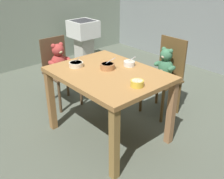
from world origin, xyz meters
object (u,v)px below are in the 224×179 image
at_px(teddy_chair_near_left, 59,64).
at_px(sink_basin, 84,35).
at_px(dining_table, 108,82).
at_px(teddy_chair_far_center, 164,71).
at_px(porridge_bowl_yellow_near_right, 137,83).
at_px(porridge_bowl_white_far_center, 129,63).
at_px(porridge_bowl_cream_near_left, 76,64).
at_px(porridge_bowl_terracotta_center, 107,66).

xyz_separation_m(teddy_chair_near_left, sink_basin, (-1.08, 1.16, -0.04)).
bearing_deg(dining_table, teddy_chair_far_center, 86.18).
xyz_separation_m(dining_table, porridge_bowl_yellow_near_right, (0.41, -0.02, 0.13)).
height_order(teddy_chair_far_center, porridge_bowl_yellow_near_right, teddy_chair_far_center).
bearing_deg(porridge_bowl_white_far_center, porridge_bowl_cream_near_left, -129.46).
distance_m(teddy_chair_far_center, porridge_bowl_white_far_center, 0.60).
distance_m(porridge_bowl_cream_near_left, sink_basin, 2.19).
bearing_deg(porridge_bowl_white_far_center, porridge_bowl_terracotta_center, -109.89).
relative_size(teddy_chair_near_left, porridge_bowl_terracotta_center, 5.89).
distance_m(porridge_bowl_cream_near_left, porridge_bowl_white_far_center, 0.55).
distance_m(dining_table, teddy_chair_near_left, 0.98).
height_order(teddy_chair_near_left, porridge_bowl_yellow_near_right, teddy_chair_near_left).
bearing_deg(porridge_bowl_yellow_near_right, teddy_chair_far_center, 112.63).
relative_size(dining_table, sink_basin, 1.47).
bearing_deg(porridge_bowl_white_far_center, teddy_chair_far_center, 85.87).
relative_size(teddy_chair_near_left, porridge_bowl_yellow_near_right, 7.41).
bearing_deg(porridge_bowl_cream_near_left, porridge_bowl_white_far_center, 50.54).
height_order(teddy_chair_far_center, porridge_bowl_terracotta_center, teddy_chair_far_center).
xyz_separation_m(porridge_bowl_white_far_center, porridge_bowl_yellow_near_right, (0.40, -0.30, 0.00)).
xyz_separation_m(teddy_chair_near_left, porridge_bowl_white_far_center, (0.99, 0.25, 0.22)).
bearing_deg(teddy_chair_far_center, sink_basin, -98.96).
distance_m(porridge_bowl_white_far_center, porridge_bowl_terracotta_center, 0.24).
bearing_deg(teddy_chair_near_left, sink_basin, 134.16).
height_order(porridge_bowl_white_far_center, porridge_bowl_terracotta_center, porridge_bowl_terracotta_center).
height_order(dining_table, porridge_bowl_white_far_center, porridge_bowl_white_far_center).
xyz_separation_m(porridge_bowl_yellow_near_right, sink_basin, (-2.46, 1.21, -0.26)).
distance_m(porridge_bowl_terracotta_center, sink_basin, 2.30).
relative_size(porridge_bowl_terracotta_center, porridge_bowl_yellow_near_right, 1.26).
bearing_deg(teddy_chair_near_left, porridge_bowl_white_far_center, 15.59).
relative_size(porridge_bowl_terracotta_center, sink_basin, 0.19).
distance_m(dining_table, porridge_bowl_cream_near_left, 0.39).
distance_m(porridge_bowl_cream_near_left, porridge_bowl_yellow_near_right, 0.76).
height_order(dining_table, sink_basin, sink_basin).
distance_m(dining_table, sink_basin, 2.37).
bearing_deg(dining_table, porridge_bowl_yellow_near_right, -3.41).
bearing_deg(dining_table, porridge_bowl_terracotta_center, 143.92).
bearing_deg(dining_table, porridge_bowl_cream_near_left, -156.07).
xyz_separation_m(teddy_chair_near_left, porridge_bowl_terracotta_center, (0.91, 0.02, 0.23)).
bearing_deg(sink_basin, porridge_bowl_yellow_near_right, -26.17).
bearing_deg(teddy_chair_far_center, porridge_bowl_white_far_center, -3.55).
xyz_separation_m(porridge_bowl_cream_near_left, porridge_bowl_white_far_center, (0.35, 0.42, 0.00)).
height_order(dining_table, teddy_chair_far_center, teddy_chair_far_center).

